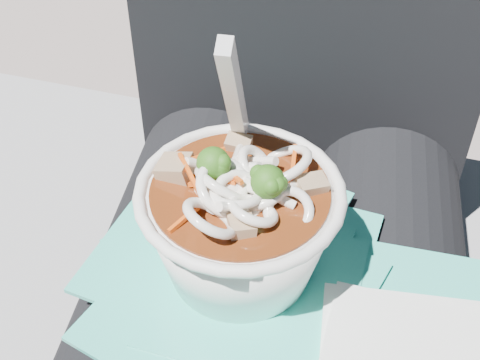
% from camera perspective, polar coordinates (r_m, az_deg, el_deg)
% --- Properties ---
extents(lap, '(0.34, 0.48, 0.15)m').
position_cam_1_polar(lap, '(0.58, 2.37, -14.66)').
color(lap, black).
rests_on(lap, stone_ledge).
extents(person_body, '(0.34, 0.94, 1.00)m').
position_cam_1_polar(person_body, '(0.62, 3.63, -6.28)').
color(person_body, black).
rests_on(person_body, ground).
extents(plastic_bag, '(0.34, 0.37, 0.01)m').
position_cam_1_polar(plastic_bag, '(0.52, 2.11, -9.62)').
color(plastic_bag, '#2EC2AA').
rests_on(plastic_bag, lap).
extents(udon_bowl, '(0.18, 0.18, 0.20)m').
position_cam_1_polar(udon_bowl, '(0.48, 0.01, -3.39)').
color(udon_bowl, white).
rests_on(udon_bowl, plastic_bag).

